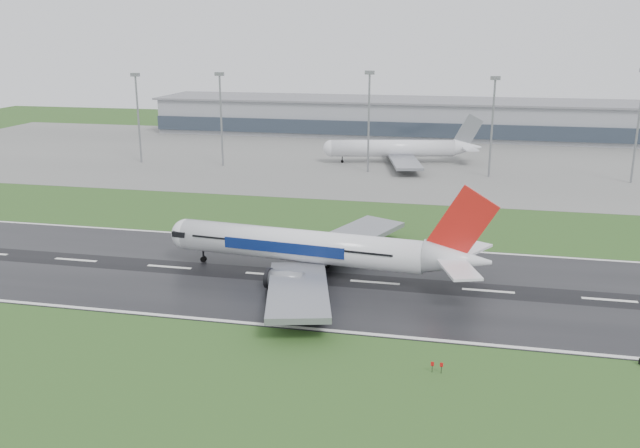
# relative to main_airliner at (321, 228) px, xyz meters

# --- Properties ---
(ground) EXTENTS (520.00, 520.00, 0.00)m
(ground) POSITION_rel_main_airliner_xyz_m (10.39, -1.70, -9.18)
(ground) COLOR #264A1B
(ground) RESTS_ON ground
(runway) EXTENTS (400.00, 45.00, 0.10)m
(runway) POSITION_rel_main_airliner_xyz_m (10.39, -1.70, -9.13)
(runway) COLOR black
(runway) RESTS_ON ground
(apron) EXTENTS (400.00, 130.00, 0.08)m
(apron) POSITION_rel_main_airliner_xyz_m (10.39, 123.30, -9.14)
(apron) COLOR slate
(apron) RESTS_ON ground
(terminal) EXTENTS (240.00, 36.00, 15.00)m
(terminal) POSITION_rel_main_airliner_xyz_m (10.39, 183.30, -1.68)
(terminal) COLOR gray
(terminal) RESTS_ON ground
(main_airliner) EXTENTS (67.38, 64.78, 18.15)m
(main_airliner) POSITION_rel_main_airliner_xyz_m (0.00, 0.00, 0.00)
(main_airliner) COLOR white
(main_airliner) RESTS_ON runway
(parked_airliner) EXTENTS (65.62, 62.66, 16.38)m
(parked_airliner) POSITION_rel_main_airliner_xyz_m (3.15, 116.25, -0.91)
(parked_airliner) COLOR silver
(parked_airliner) RESTS_ON apron
(floodmast_0) EXTENTS (0.64, 0.64, 29.47)m
(floodmast_0) POSITION_rel_main_airliner_xyz_m (-85.07, 98.30, 5.56)
(floodmast_0) COLOR gray
(floodmast_0) RESTS_ON ground
(floodmast_1) EXTENTS (0.64, 0.64, 30.07)m
(floodmast_1) POSITION_rel_main_airliner_xyz_m (-54.99, 98.30, 5.86)
(floodmast_1) COLOR gray
(floodmast_1) RESTS_ON ground
(floodmast_2) EXTENTS (0.64, 0.64, 31.10)m
(floodmast_2) POSITION_rel_main_airliner_xyz_m (-5.21, 98.30, 6.37)
(floodmast_2) COLOR gray
(floodmast_2) RESTS_ON ground
(floodmast_3) EXTENTS (0.64, 0.64, 29.93)m
(floodmast_3) POSITION_rel_main_airliner_xyz_m (33.13, 98.30, 5.79)
(floodmast_3) COLOR gray
(floodmast_3) RESTS_ON ground
(floodmast_4) EXTENTS (0.64, 0.64, 32.73)m
(floodmast_4) POSITION_rel_main_airliner_xyz_m (74.94, 98.30, 7.19)
(floodmast_4) COLOR gray
(floodmast_4) RESTS_ON ground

